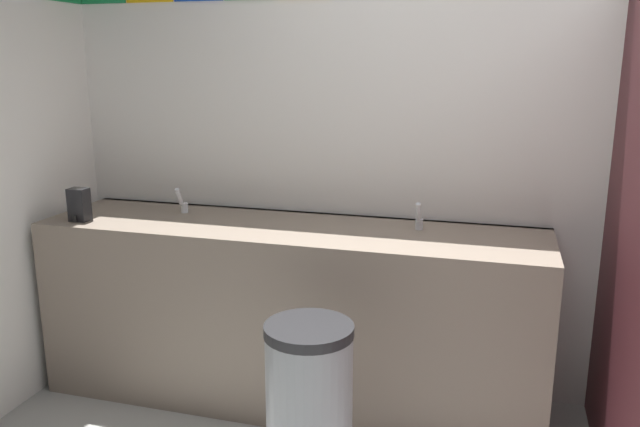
% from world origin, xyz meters
% --- Properties ---
extents(wall_back, '(4.39, 0.09, 2.56)m').
position_xyz_m(wall_back, '(0.00, 1.50, 1.29)').
color(wall_back, white).
rests_on(wall_back, ground_plane).
extents(vanity_counter, '(2.40, 0.60, 0.88)m').
position_xyz_m(vanity_counter, '(-0.95, 1.16, 0.45)').
color(vanity_counter, gray).
rests_on(vanity_counter, ground_plane).
extents(faucet_left, '(0.04, 0.10, 0.14)m').
position_xyz_m(faucet_left, '(-1.55, 1.25, 0.94)').
color(faucet_left, silver).
rests_on(faucet_left, vanity_counter).
extents(faucet_right, '(0.04, 0.10, 0.14)m').
position_xyz_m(faucet_right, '(-0.35, 1.25, 0.94)').
color(faucet_right, silver).
rests_on(faucet_right, vanity_counter).
extents(soap_dispenser, '(0.09, 0.09, 0.16)m').
position_xyz_m(soap_dispenser, '(-1.96, 0.98, 0.96)').
color(soap_dispenser, black).
rests_on(soap_dispenser, vanity_counter).
extents(trash_bin, '(0.33, 0.33, 0.71)m').
position_xyz_m(trash_bin, '(-0.64, 0.47, 0.35)').
color(trash_bin, '#999EA3').
rests_on(trash_bin, ground_plane).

